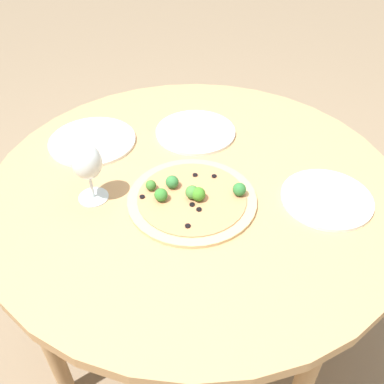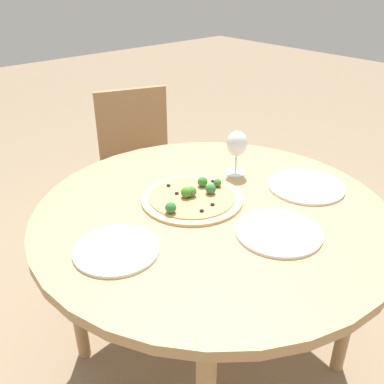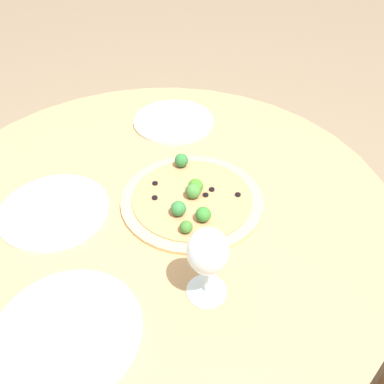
% 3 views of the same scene
% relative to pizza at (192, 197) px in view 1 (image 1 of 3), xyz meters
% --- Properties ---
extents(ground_plane, '(12.00, 12.00, 0.00)m').
position_rel_pizza_xyz_m(ground_plane, '(-0.01, 0.09, -0.72)').
color(ground_plane, '#847056').
extents(dining_table, '(1.16, 1.16, 0.71)m').
position_rel_pizza_xyz_m(dining_table, '(-0.01, 0.09, -0.07)').
color(dining_table, tan).
rests_on(dining_table, ground_plane).
extents(pizza, '(0.34, 0.34, 0.05)m').
position_rel_pizza_xyz_m(pizza, '(0.00, 0.00, 0.00)').
color(pizza, tan).
rests_on(pizza, dining_table).
extents(wine_glass, '(0.08, 0.08, 0.17)m').
position_rel_pizza_xyz_m(wine_glass, '(-0.26, -0.05, 0.10)').
color(wine_glass, silver).
rests_on(wine_glass, dining_table).
extents(plate_near, '(0.26, 0.26, 0.01)m').
position_rel_pizza_xyz_m(plate_near, '(-0.06, 0.32, -0.01)').
color(plate_near, silver).
rests_on(plate_near, dining_table).
extents(plate_far, '(0.24, 0.24, 0.01)m').
position_rel_pizza_xyz_m(plate_far, '(0.35, 0.08, -0.01)').
color(plate_far, silver).
rests_on(plate_far, dining_table).
extents(plate_side, '(0.27, 0.27, 0.01)m').
position_rel_pizza_xyz_m(plate_side, '(-0.36, 0.20, -0.01)').
color(plate_side, silver).
rests_on(plate_side, dining_table).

